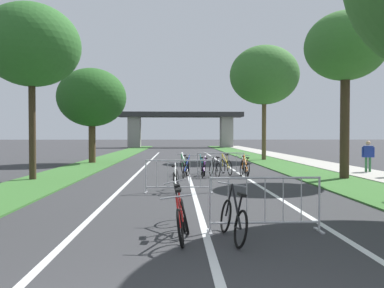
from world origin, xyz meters
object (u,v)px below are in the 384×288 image
Objects in this scene: tree_right_pine_far at (345,48)px; pedestrian_with_backpack at (368,154)px; bicycle_green_2 at (185,167)px; bicycle_orange_3 at (245,169)px; bicycle_red_9 at (181,219)px; tree_right_pine_near at (264,75)px; bicycle_black_0 at (215,168)px; bicycle_black_10 at (233,219)px; bicycle_silver_8 at (245,167)px; bicycle_purple_7 at (203,169)px; tree_left_maple_mid at (31,46)px; crowd_barrier_nearest at (265,205)px; crowd_barrier_third at (221,164)px; tree_left_oak_mid at (92,98)px; bicycle_teal_5 at (202,167)px; bicycle_yellow_6 at (226,166)px; bicycle_blue_4 at (186,169)px; bicycle_white_1 at (182,209)px; crowd_barrier_second at (179,177)px; bicycle_white_11 at (176,179)px.

tree_right_pine_far is 4.44× the size of pedestrian_with_backpack.
bicycle_green_2 is 1.02× the size of bicycle_orange_3.
tree_right_pine_far is 12.34m from bicycle_red_9.
tree_right_pine_near reaches higher than bicycle_green_2.
bicycle_black_10 is at bearing -104.27° from bicycle_black_0.
bicycle_black_10 is (-2.17, -11.01, 0.00)m from bicycle_silver_8.
bicycle_red_9 is (-6.88, -8.89, -5.09)m from tree_right_pine_far.
bicycle_orange_3 is at bearing -1.80° from bicycle_purple_7.
tree_left_maple_mid reaches higher than pedestrian_with_backpack.
crowd_barrier_nearest is 0.87m from bicycle_black_10.
tree_right_pine_far reaches higher than crowd_barrier_third.
bicycle_silver_8 is (8.67, -7.38, -3.90)m from tree_left_oak_mid.
bicycle_yellow_6 is (1.12, 0.18, 0.04)m from bicycle_teal_5.
bicycle_blue_4 is 9.93m from bicycle_black_10.
tree_right_pine_far is at bearing -124.33° from bicycle_red_9.
bicycle_white_1 is 9.18m from bicycle_purple_7.
bicycle_silver_8 is at bearing -11.15° from bicycle_green_2.
bicycle_white_1 is at bearing -110.96° from bicycle_orange_3.
pedestrian_with_backpack reaches higher than bicycle_red_9.
tree_right_pine_near is 11.93m from bicycle_silver_8.
crowd_barrier_nearest is 1.29× the size of bicycle_orange_3.
bicycle_yellow_6 is 1.59m from bicycle_purple_7.
bicycle_teal_5 is (7.02, 1.87, -5.09)m from tree_left_maple_mid.
tree_left_oak_mid is at bearing 170.63° from pedestrian_with_backpack.
pedestrian_with_backpack is (15.01, 2.26, -4.48)m from tree_left_maple_mid.
bicycle_orange_3 is (-4.00, 0.99, -5.08)m from tree_right_pine_far.
bicycle_red_9 is 1.00× the size of bicycle_black_10.
bicycle_purple_7 is 10.00m from bicycle_black_10.
bicycle_teal_5 is at bearing -17.49° from bicycle_green_2.
pedestrian_with_backpack is (2.83, -9.62, -5.23)m from tree_right_pine_near.
tree_right_pine_far is 4.15× the size of bicycle_black_0.
tree_left_oak_mid is 3.84× the size of bicycle_teal_5.
crowd_barrier_second is at bearing -30.86° from tree_left_maple_mid.
bicycle_orange_3 is 1.02× the size of bicycle_black_10.
crowd_barrier_third is 1.23× the size of bicycle_white_11.
tree_left_maple_mid is at bearing 122.31° from bicycle_white_1.
tree_left_maple_mid reaches higher than bicycle_blue_4.
tree_right_pine_near is 4.98× the size of bicycle_black_0.
bicycle_white_1 is 10.58m from bicycle_silver_8.
bicycle_green_2 is (-5.98, -9.92, -5.79)m from tree_right_pine_near.
tree_left_maple_mid is 8.87m from bicycle_teal_5.
tree_right_pine_near reaches higher than crowd_barrier_nearest.
bicycle_black_0 is 1.74m from bicycle_silver_8.
bicycle_black_10 is at bearing -123.73° from tree_right_pine_far.
tree_right_pine_far is at bearing 0.93° from bicycle_blue_4.
bicycle_red_9 is (-0.27, -10.95, -0.02)m from bicycle_green_2.
pedestrian_with_backpack reaches higher than bicycle_silver_8.
bicycle_black_0 is at bearing -154.56° from pedestrian_with_backpack.
bicycle_purple_7 is (1.06, 9.12, -0.02)m from bicycle_white_1.
crowd_barrier_second is 1.32× the size of bicycle_black_10.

